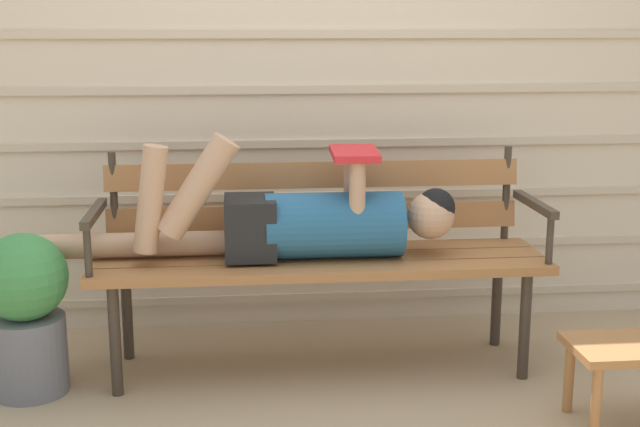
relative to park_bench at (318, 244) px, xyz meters
The scene contains 6 objects.
ground_plane 0.55m from the park_bench, 90.00° to the right, with size 12.00×12.00×0.00m, color tan.
house_siding 0.79m from the park_bench, 90.00° to the left, with size 5.43×0.08×2.20m.
park_bench is the anchor object (origin of this frame).
reclining_person 0.16m from the park_bench, 139.39° to the right, with size 1.70×0.26×0.52m.
footstool 1.27m from the park_bench, 33.50° to the right, with size 0.45×0.29×0.30m.
potted_plant 1.16m from the park_bench, behind, with size 0.33×0.33×0.63m.
Camera 1 is at (-0.33, -3.15, 1.39)m, focal length 48.02 mm.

